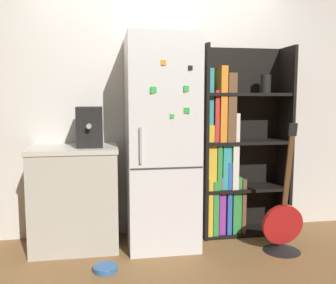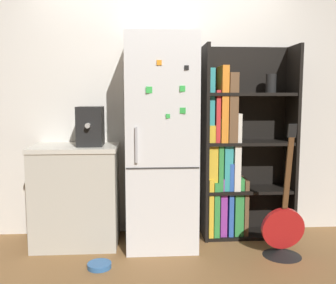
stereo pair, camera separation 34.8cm
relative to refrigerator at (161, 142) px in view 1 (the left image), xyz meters
name	(u,v)px [view 1 (the left image)]	position (x,y,z in m)	size (l,w,h in m)	color
ground_plane	(164,248)	(0.00, -0.13, -0.97)	(16.00, 16.00, 0.00)	olive
wall_back	(156,105)	(0.00, 0.35, 0.33)	(8.00, 0.05, 2.60)	silver
refrigerator	(161,142)	(0.00, 0.00, 0.00)	(0.64, 0.67, 1.93)	silver
bookshelf	(231,152)	(0.74, 0.17, -0.14)	(0.89, 0.36, 1.88)	black
kitchen_counter	(75,197)	(-0.79, 0.05, -0.50)	(0.78, 0.57, 0.94)	#BCB7A8
espresso_machine	(90,127)	(-0.65, 0.02, 0.15)	(0.23, 0.34, 0.36)	black
guitar	(282,233)	(1.04, -0.37, -0.80)	(0.37, 0.34, 1.17)	black
pet_bowl	(106,268)	(-0.53, -0.50, -0.94)	(0.20, 0.20, 0.04)	#3366A5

